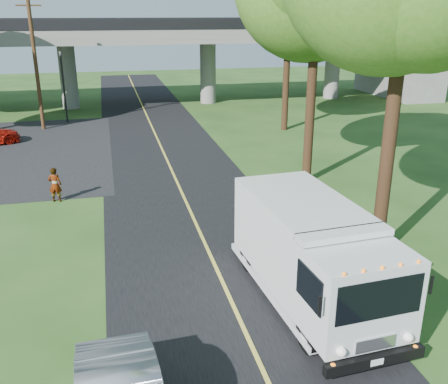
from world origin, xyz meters
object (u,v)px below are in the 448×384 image
object	(u,v)px
utility_pole	(36,62)
step_van	(311,251)
traffic_signal	(63,79)
pedestrian	(55,185)
tree_right_far	(293,4)

from	to	relation	value
utility_pole	step_van	world-z (taller)	utility_pole
traffic_signal	step_van	bearing A→B (deg)	-73.15
traffic_signal	step_van	size ratio (longest dim) A/B	0.75
utility_pole	step_van	xyz separation A→B (m)	(9.70, -25.06, -3.05)
utility_pole	step_van	bearing A→B (deg)	-68.85
utility_pole	pedestrian	size ratio (longest dim) A/B	5.85
traffic_signal	step_van	distance (m)	28.32
tree_right_far	step_van	distance (m)	23.05
tree_right_far	pedestrian	size ratio (longest dim) A/B	7.14
pedestrian	step_van	bearing A→B (deg)	138.47
utility_pole	pedestrian	distance (m)	15.73
utility_pole	tree_right_far	distance (m)	17.61
traffic_signal	tree_right_far	world-z (taller)	tree_right_far
step_van	traffic_signal	bearing A→B (deg)	102.80
utility_pole	tree_right_far	size ratio (longest dim) A/B	0.82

